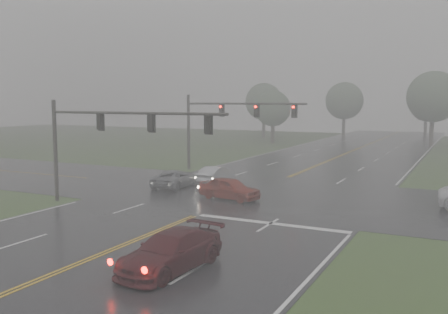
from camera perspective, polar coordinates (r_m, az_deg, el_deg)
The scene contains 14 objects.
main_road at distance 33.53m, azimuth 1.67°, elevation -4.71°, with size 18.00×160.00×0.02m, color black.
cross_street at distance 35.32m, azimuth 3.04°, elevation -4.14°, with size 120.00×14.00×0.02m, color black.
stop_bar at distance 26.78m, azimuth 5.37°, elevation -7.61°, with size 8.50×0.50×0.01m, color silver.
sedan_maroon at distance 19.81m, azimuth -6.08°, elevation -12.73°, with size 2.06×5.07×1.47m, color #3B0A0F.
sedan_red at distance 33.09m, azimuth 0.63°, elevation -4.86°, with size 1.71×4.26×1.45m, color maroon.
sedan_silver at distance 39.36m, azimuth -0.90°, elevation -3.03°, with size 1.43×4.11×1.35m, color #A4A6AB.
car_grey at distance 37.80m, azimuth -5.57°, elevation -3.46°, with size 2.16×4.68×1.30m, color slate.
signal_gantry_near at distance 31.18m, azimuth -13.73°, elevation 2.83°, with size 12.55×0.29×6.55m.
signal_gantry_far at distance 45.47m, azimuth -0.22°, elevation 4.49°, with size 11.66×0.36×7.06m.
tree_nw_a at distance 76.65m, azimuth 5.60°, elevation 5.53°, with size 5.46×5.46×8.03m.
tree_ne_a at distance 76.95m, azimuth 22.78°, elevation 6.37°, with size 7.27×7.27×10.68m.
tree_n_mid at distance 91.68m, azimuth 13.59°, elevation 6.25°, with size 6.65×6.65×9.77m.
tree_nw_b at distance 88.17m, azimuth 4.58°, elevation 6.32°, with size 6.51×6.51×9.56m.
tree_n_far at distance 99.01m, azimuth 22.11°, elevation 5.44°, with size 5.73×5.73×8.42m.
Camera 1 is at (13.86, -9.83, 6.51)m, focal length 40.00 mm.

